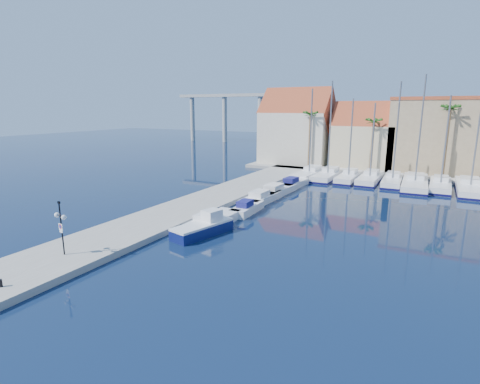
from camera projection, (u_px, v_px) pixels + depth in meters
The scene contains 26 objects.
ground at pixel (194, 270), 24.45m from camera, with size 260.00×260.00×0.00m, color #081732.
quay_west at pixel (198, 204), 40.15m from camera, with size 6.00×77.00×0.50m, color gray.
shore_north at pixel (415, 171), 61.02m from camera, with size 54.00×16.00×0.50m, color gray.
lamp_post at pixel (61, 220), 25.25m from camera, with size 1.28×0.51×3.80m.
bollard at pixel (1, 283), 21.09m from camera, with size 0.18×0.18×0.45m, color black.
fishing_boat at pixel (204, 227), 31.24m from camera, with size 3.11×5.84×1.95m.
motorboat_west_0 at pixel (212, 221), 33.43m from camera, with size 2.34×7.09×1.40m.
motorboat_west_1 at pixel (247, 208), 37.69m from camera, with size 1.83×5.18×1.40m.
motorboat_west_2 at pixel (262, 197), 42.13m from camera, with size 2.38×6.82×1.40m.
motorboat_west_3 at pixel (276, 191), 45.68m from camera, with size 2.70×7.43×1.40m.
motorboat_west_4 at pixel (293, 183), 49.93m from camera, with size 2.42×6.35×1.40m.
sailboat_0 at pixel (310, 173), 57.16m from camera, with size 3.23×10.36×13.08m.
sailboat_1 at pixel (329, 175), 55.99m from camera, with size 2.90×10.28×14.09m.
sailboat_2 at pixel (349, 177), 54.40m from camera, with size 2.42×9.11×11.64m.
sailboat_3 at pixel (370, 178), 53.47m from camera, with size 2.60×9.80×11.03m.
sailboat_4 at pixel (393, 180), 51.75m from camera, with size 2.79×9.21×13.75m.
sailboat_5 at pixel (415, 183), 50.16m from camera, with size 3.66×11.97×14.48m.
sailboat_6 at pixel (440, 185), 48.73m from camera, with size 2.51×9.47×11.89m.
sailboat_7 at pixel (470, 187), 47.43m from camera, with size 3.22×11.70×13.88m.
building_0 at pixel (297, 129), 68.01m from camera, with size 12.30×9.00×13.50m.
building_1 at pixel (365, 139), 62.74m from camera, with size 10.30×8.00×11.00m.
building_2 at pixel (440, 135), 58.31m from camera, with size 14.20×10.20×11.50m.
palm_0 at pixel (311, 116), 61.31m from camera, with size 2.60×2.60×10.15m.
palm_1 at pixel (374, 123), 56.90m from camera, with size 2.60×2.60×9.15m.
palm_2 at pixel (450, 110), 51.87m from camera, with size 2.60×2.60×11.15m.
viaduct at pixel (245, 108), 110.69m from camera, with size 48.00×2.20×14.45m.
Camera 1 is at (13.40, -18.59, 10.40)m, focal length 28.00 mm.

